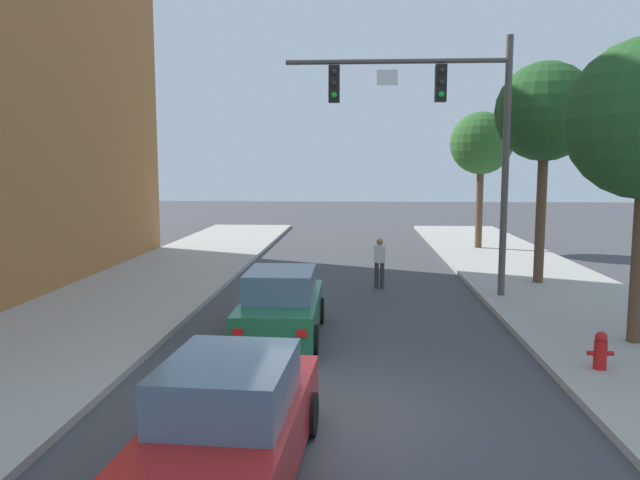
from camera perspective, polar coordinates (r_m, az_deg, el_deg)
ground_plane at (r=10.12m, az=1.57°, el=-16.00°), size 120.00×120.00×0.00m
traffic_signal_mast at (r=18.20m, az=11.52°, el=11.17°), size 6.49×0.38×7.50m
car_lead_green at (r=14.13m, az=-3.63°, el=-6.27°), size 1.87×4.26×1.60m
car_following_red at (r=8.05m, az=-8.31°, el=-16.73°), size 2.00×4.32×1.60m
pedestrian_crossing_road at (r=19.75m, az=5.62°, el=-1.95°), size 0.36×0.22×1.64m
fire_hydrant at (r=12.72m, az=24.89°, el=-9.41°), size 0.48×0.24×0.72m
street_tree_second at (r=21.07m, az=20.42°, el=11.13°), size 3.16×3.16×7.13m
street_tree_third at (r=29.37m, az=14.93°, el=8.71°), size 2.89×2.89×6.33m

